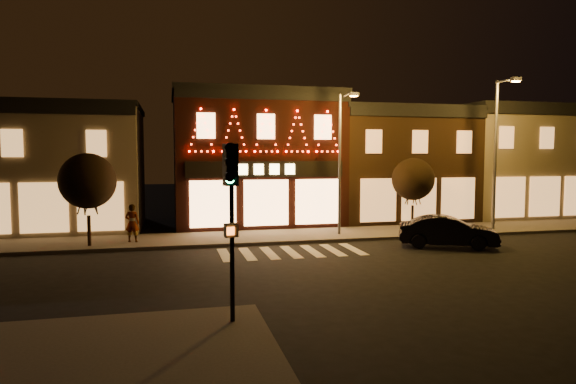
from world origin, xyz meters
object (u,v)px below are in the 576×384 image
object	(u,v)px
traffic_signal_near	(231,197)
dark_sedan	(448,232)
pedestrian	(132,223)
streetlamp_mid	(342,153)

from	to	relation	value
traffic_signal_near	dark_sedan	distance (m)	14.72
dark_sedan	pedestrian	world-z (taller)	pedestrian
streetlamp_mid	traffic_signal_near	bearing A→B (deg)	-111.91
traffic_signal_near	streetlamp_mid	xyz separation A→B (m)	(7.43, 12.83, 1.16)
traffic_signal_near	pedestrian	xyz separation A→B (m)	(-3.30, 12.95, -2.28)
traffic_signal_near	streetlamp_mid	size ratio (longest dim) A/B	0.61
streetlamp_mid	dark_sedan	distance (m)	6.76
streetlamp_mid	pedestrian	size ratio (longest dim) A/B	3.99
pedestrian	streetlamp_mid	bearing A→B (deg)	-167.30
dark_sedan	traffic_signal_near	bearing A→B (deg)	152.59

